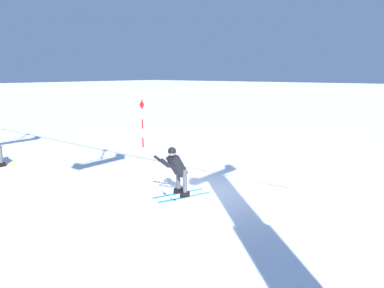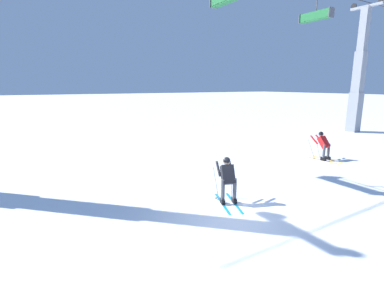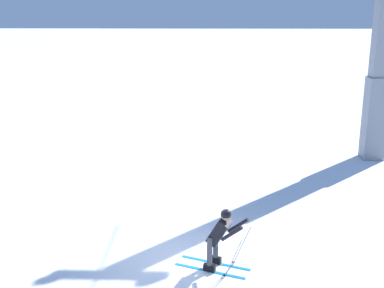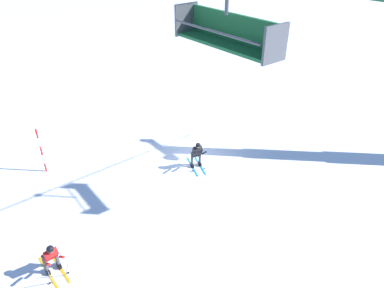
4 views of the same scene
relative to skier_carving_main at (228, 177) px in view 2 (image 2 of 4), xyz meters
The scene contains 5 objects.
ground_plane 1.54m from the skier_carving_main, 117.19° to the right, with size 260.00×260.00×0.00m, color white.
skier_carving_main is the anchor object (origin of this frame).
lift_tower_far 19.89m from the skier_carving_main, 19.05° to the left, with size 0.86×2.57×10.49m.
chairlift_seat_middle 15.89m from the skier_carving_main, 27.40° to the left, with size 0.61×2.39×2.10m.
skier_distant_uphill 8.11m from the skier_carving_main, 13.45° to the left, with size 0.72×1.81×1.65m.
Camera 2 is at (-5.14, -6.11, 3.91)m, focal length 26.56 mm.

